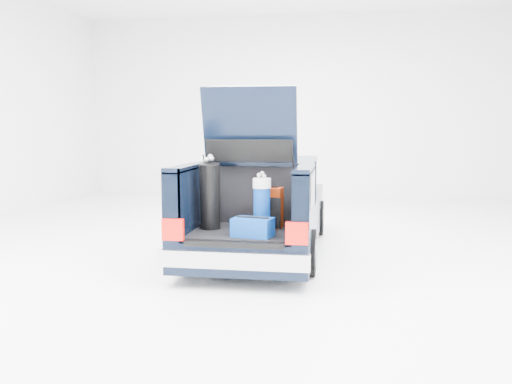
% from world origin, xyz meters
% --- Properties ---
extents(ground, '(14.00, 14.00, 0.00)m').
position_xyz_m(ground, '(0.00, 0.00, 0.00)').
color(ground, white).
rests_on(ground, ground).
extents(car, '(1.87, 4.65, 2.47)m').
position_xyz_m(car, '(-0.00, 0.11, 0.67)').
color(car, black).
rests_on(car, ground).
extents(red_suitcase, '(0.36, 0.26, 0.57)m').
position_xyz_m(red_suitcase, '(0.29, -1.21, 0.87)').
color(red_suitcase, '#661903').
rests_on(red_suitcase, car).
extents(black_golf_bag, '(0.34, 0.41, 0.98)m').
position_xyz_m(black_golf_bag, '(-0.46, -1.45, 1.04)').
color(black_golf_bag, black).
rests_on(black_golf_bag, car).
extents(blue_golf_bag, '(0.26, 0.26, 0.77)m').
position_xyz_m(blue_golf_bag, '(0.23, -1.48, 0.95)').
color(blue_golf_bag, black).
rests_on(blue_golf_bag, car).
extents(blue_duffel, '(0.53, 0.40, 0.25)m').
position_xyz_m(blue_duffel, '(0.17, -1.83, 0.72)').
color(blue_duffel, navy).
rests_on(blue_duffel, car).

